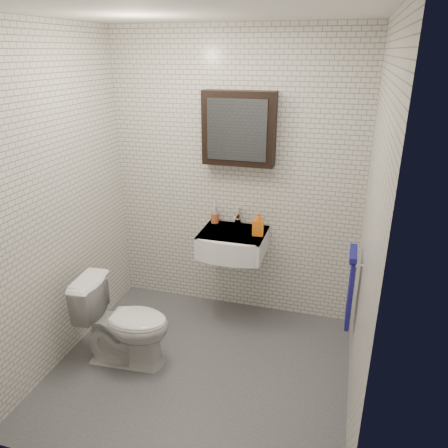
% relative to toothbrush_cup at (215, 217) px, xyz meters
% --- Properties ---
extents(ground, '(2.20, 2.00, 0.01)m').
position_rel_toothbrush_cup_xyz_m(ground, '(0.16, -0.94, -0.89)').
color(ground, '#494A50').
rests_on(ground, ground).
extents(room_shell, '(2.22, 2.02, 2.51)m').
position_rel_toothbrush_cup_xyz_m(room_shell, '(0.16, -0.94, 0.57)').
color(room_shell, silver).
rests_on(room_shell, ground).
extents(washbasin, '(0.55, 0.50, 0.20)m').
position_rel_toothbrush_cup_xyz_m(washbasin, '(0.21, -0.21, -0.14)').
color(washbasin, white).
rests_on(washbasin, room_shell).
extents(faucet, '(0.06, 0.20, 0.15)m').
position_rel_toothbrush_cup_xyz_m(faucet, '(0.21, -0.01, 0.02)').
color(faucet, silver).
rests_on(faucet, washbasin).
extents(mirror_cabinet, '(0.60, 0.15, 0.60)m').
position_rel_toothbrush_cup_xyz_m(mirror_cabinet, '(0.21, -0.01, 0.80)').
color(mirror_cabinet, black).
rests_on(mirror_cabinet, room_shell).
extents(towel_rail, '(0.09, 0.30, 0.58)m').
position_rel_toothbrush_cup_xyz_m(towel_rail, '(1.21, -0.59, -0.17)').
color(towel_rail, silver).
rests_on(towel_rail, room_shell).
extents(toothbrush_cup, '(0.08, 0.08, 0.19)m').
position_rel_toothbrush_cup_xyz_m(toothbrush_cup, '(0.00, 0.00, 0.00)').
color(toothbrush_cup, '#B6522D').
rests_on(toothbrush_cup, washbasin).
extents(soap_bottle, '(0.10, 0.11, 0.21)m').
position_rel_toothbrush_cup_xyz_m(soap_bottle, '(0.43, -0.17, 0.05)').
color(soap_bottle, orange).
rests_on(soap_bottle, washbasin).
extents(toilet, '(0.72, 0.45, 0.71)m').
position_rel_toothbrush_cup_xyz_m(toilet, '(-0.43, -0.98, -0.54)').
color(toilet, white).
rests_on(toilet, ground).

